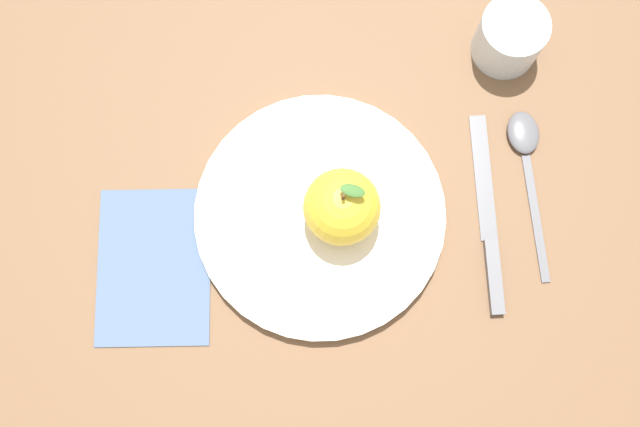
{
  "coord_description": "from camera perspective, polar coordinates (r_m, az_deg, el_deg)",
  "views": [
    {
      "loc": [
        -0.12,
        -0.12,
        0.79
      ],
      "look_at": [
        -0.03,
        0.02,
        0.02
      ],
      "focal_mm": 42.54,
      "sensor_mm": 36.0,
      "label": 1
    }
  ],
  "objects": [
    {
      "name": "apple",
      "position": [
        0.75,
        1.66,
        0.49
      ],
      "size": [
        0.08,
        0.08,
        0.09
      ],
      "color": "gold",
      "rests_on": "dinner_plate"
    },
    {
      "name": "spoon",
      "position": [
        0.85,
        15.26,
        4.43
      ],
      "size": [
        0.1,
        0.18,
        0.01
      ],
      "color": "#59595E",
      "rests_on": "ground_plane"
    },
    {
      "name": "linen_napkin",
      "position": [
        0.81,
        -12.39,
        -3.89
      ],
      "size": [
        0.18,
        0.2,
        0.0
      ],
      "primitive_type": "cube",
      "rotation": [
        0.0,
        0.0,
        5.78
      ],
      "color": "slate",
      "rests_on": "ground_plane"
    },
    {
      "name": "cup",
      "position": [
        0.86,
        14.13,
        12.83
      ],
      "size": [
        0.07,
        0.07,
        0.06
      ],
      "color": "silver",
      "rests_on": "ground_plane"
    },
    {
      "name": "dinner_plate",
      "position": [
        0.79,
        0.0,
        -0.14
      ],
      "size": [
        0.26,
        0.26,
        0.02
      ],
      "color": "silver",
      "rests_on": "ground_plane"
    },
    {
      "name": "ground_plane",
      "position": [
        0.8,
        2.86,
        -0.46
      ],
      "size": [
        2.4,
        2.4,
        0.0
      ],
      "primitive_type": "plane",
      "color": "brown"
    },
    {
      "name": "knife",
      "position": [
        0.82,
        12.6,
        -1.3
      ],
      "size": [
        0.11,
        0.2,
        0.01
      ],
      "color": "#59595E",
      "rests_on": "ground_plane"
    }
  ]
}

